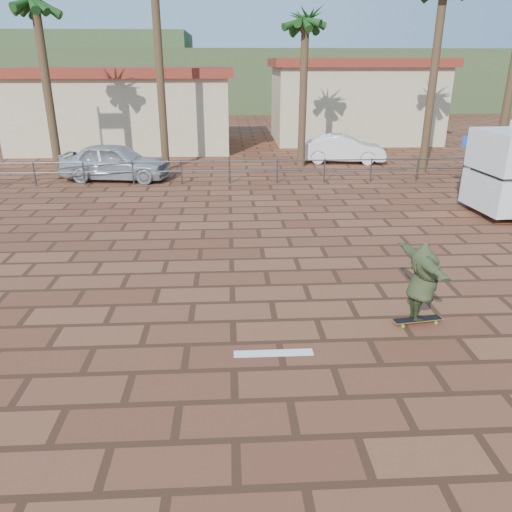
{
  "coord_description": "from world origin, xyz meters",
  "views": [
    {
      "loc": [
        -0.02,
        -8.73,
        4.78
      ],
      "look_at": [
        0.54,
        1.48,
        0.8
      ],
      "focal_mm": 35.0,
      "sensor_mm": 36.0,
      "label": 1
    }
  ],
  "objects_px": {
    "longboard": "(417,320)",
    "car_white": "(343,149)",
    "car_silver": "(115,162)",
    "skateboarder": "(422,282)"
  },
  "relations": [
    {
      "from": "longboard",
      "to": "car_white",
      "type": "height_order",
      "value": "car_white"
    },
    {
      "from": "longboard",
      "to": "car_silver",
      "type": "bearing_deg",
      "value": 114.43
    },
    {
      "from": "skateboarder",
      "to": "car_silver",
      "type": "bearing_deg",
      "value": 27.39
    },
    {
      "from": "longboard",
      "to": "car_white",
      "type": "bearing_deg",
      "value": 74.44
    },
    {
      "from": "skateboarder",
      "to": "longboard",
      "type": "bearing_deg",
      "value": -97.03
    },
    {
      "from": "skateboarder",
      "to": "car_white",
      "type": "height_order",
      "value": "skateboarder"
    },
    {
      "from": "car_white",
      "to": "car_silver",
      "type": "bearing_deg",
      "value": 116.61
    },
    {
      "from": "longboard",
      "to": "skateboarder",
      "type": "xyz_separation_m",
      "value": [
        -0.0,
        0.0,
        0.82
      ]
    },
    {
      "from": "skateboarder",
      "to": "car_silver",
      "type": "relative_size",
      "value": 0.43
    },
    {
      "from": "car_silver",
      "to": "longboard",
      "type": "bearing_deg",
      "value": -138.75
    }
  ]
}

